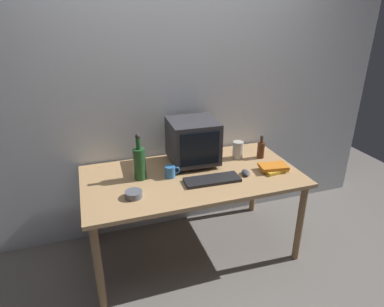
# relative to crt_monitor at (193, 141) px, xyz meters

# --- Properties ---
(ground_plane) EXTENTS (6.00, 6.00, 0.00)m
(ground_plane) POSITION_rel_crt_monitor_xyz_m (-0.08, -0.21, -0.91)
(ground_plane) COLOR slate
(back_wall) EXTENTS (4.00, 0.08, 2.50)m
(back_wall) POSITION_rel_crt_monitor_xyz_m (-0.08, 0.29, 0.34)
(back_wall) COLOR silver
(back_wall) RESTS_ON ground
(desk) EXTENTS (1.68, 0.88, 0.72)m
(desk) POSITION_rel_crt_monitor_xyz_m (-0.08, -0.21, -0.27)
(desk) COLOR tan
(desk) RESTS_ON ground
(crt_monitor) EXTENTS (0.39, 0.40, 0.37)m
(crt_monitor) POSITION_rel_crt_monitor_xyz_m (0.00, 0.00, 0.00)
(crt_monitor) COLOR #333338
(crt_monitor) RESTS_ON desk
(keyboard) EXTENTS (0.43, 0.17, 0.02)m
(keyboard) POSITION_rel_crt_monitor_xyz_m (0.03, -0.36, -0.18)
(keyboard) COLOR black
(keyboard) RESTS_ON desk
(computer_mouse) EXTENTS (0.08, 0.11, 0.04)m
(computer_mouse) POSITION_rel_crt_monitor_xyz_m (0.32, -0.34, -0.17)
(computer_mouse) COLOR #3F3F47
(computer_mouse) RESTS_ON desk
(bottle_tall) EXTENTS (0.09, 0.09, 0.36)m
(bottle_tall) POSITION_rel_crt_monitor_xyz_m (-0.47, -0.14, -0.06)
(bottle_tall) COLOR #1E4C23
(bottle_tall) RESTS_ON desk
(bottle_short) EXTENTS (0.06, 0.06, 0.20)m
(bottle_short) POSITION_rel_crt_monitor_xyz_m (0.59, -0.09, -0.12)
(bottle_short) COLOR #472314
(bottle_short) RESTS_ON desk
(book_stack) EXTENTS (0.23, 0.17, 0.05)m
(book_stack) POSITION_rel_crt_monitor_xyz_m (0.56, -0.35, -0.17)
(book_stack) COLOR gold
(book_stack) RESTS_ON desk
(mug) EXTENTS (0.12, 0.08, 0.09)m
(mug) POSITION_rel_crt_monitor_xyz_m (-0.24, -0.19, -0.15)
(mug) COLOR #3370B2
(mug) RESTS_ON desk
(cd_spindle) EXTENTS (0.12, 0.12, 0.04)m
(cd_spindle) POSITION_rel_crt_monitor_xyz_m (-0.56, -0.40, -0.17)
(cd_spindle) COLOR #595B66
(cd_spindle) RESTS_ON desk
(metal_canister) EXTENTS (0.09, 0.09, 0.15)m
(metal_canister) POSITION_rel_crt_monitor_xyz_m (0.40, -0.03, -0.12)
(metal_canister) COLOR #B7B2A8
(metal_canister) RESTS_ON desk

